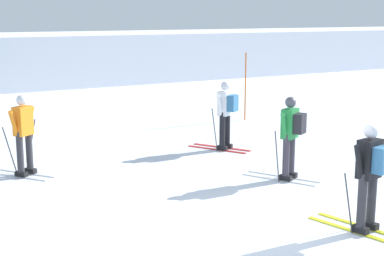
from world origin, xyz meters
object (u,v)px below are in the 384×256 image
object	(u,v)px
skier_green	(291,134)
skier_white	(226,112)
skier_black	(370,173)
skier_orange	(23,133)
trail_marker_pole	(245,87)

from	to	relation	value
skier_green	skier_white	bearing A→B (deg)	83.54
skier_black	skier_green	bearing A→B (deg)	74.31
skier_orange	skier_green	bearing A→B (deg)	-33.14
trail_marker_pole	skier_white	bearing A→B (deg)	-131.76
skier_orange	skier_white	size ratio (longest dim) A/B	1.00
skier_black	skier_white	world-z (taller)	same
skier_white	skier_black	bearing A→B (deg)	-101.12
skier_green	skier_white	distance (m)	2.89
skier_white	trail_marker_pole	bearing A→B (deg)	48.24
skier_orange	skier_white	world-z (taller)	same
skier_orange	trail_marker_pole	size ratio (longest dim) A/B	0.80
skier_white	trail_marker_pole	size ratio (longest dim) A/B	0.80
skier_white	skier_orange	bearing A→B (deg)	178.53
skier_black	skier_white	distance (m)	5.82
trail_marker_pole	skier_black	bearing A→B (deg)	-113.86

